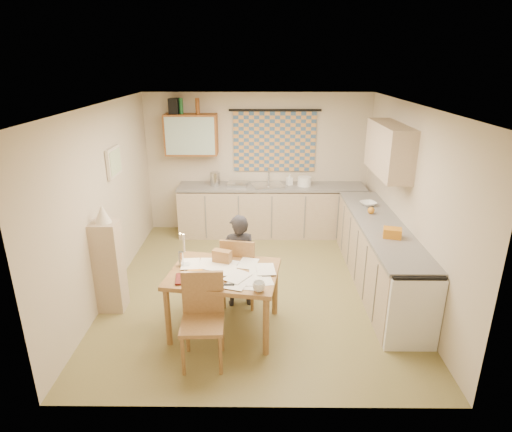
{
  "coord_description": "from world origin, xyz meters",
  "views": [
    {
      "loc": [
        0.03,
        -5.35,
        3.02
      ],
      "look_at": [
        -0.01,
        0.2,
        0.99
      ],
      "focal_mm": 30.0,
      "sensor_mm": 36.0,
      "label": 1
    }
  ],
  "objects_px": {
    "stove": "(407,302)",
    "shelf_stand": "(109,267)",
    "chair_far": "(241,282)",
    "dining_table": "(224,300)",
    "counter_right": "(378,255)",
    "counter_back": "(271,211)",
    "person": "(239,261)"
  },
  "relations": [
    {
      "from": "stove",
      "to": "chair_far",
      "type": "relative_size",
      "value": 0.95
    },
    {
      "from": "counter_right",
      "to": "shelf_stand",
      "type": "xyz_separation_m",
      "value": [
        -3.54,
        -0.67,
        0.14
      ]
    },
    {
      "from": "counter_right",
      "to": "person",
      "type": "height_order",
      "value": "person"
    },
    {
      "from": "dining_table",
      "to": "person",
      "type": "xyz_separation_m",
      "value": [
        0.15,
        0.54,
        0.24
      ]
    },
    {
      "from": "chair_far",
      "to": "person",
      "type": "distance_m",
      "value": 0.33
    },
    {
      "from": "dining_table",
      "to": "chair_far",
      "type": "bearing_deg",
      "value": 82.77
    },
    {
      "from": "chair_far",
      "to": "person",
      "type": "bearing_deg",
      "value": 73.35
    },
    {
      "from": "stove",
      "to": "dining_table",
      "type": "height_order",
      "value": "stove"
    },
    {
      "from": "counter_back",
      "to": "stove",
      "type": "bearing_deg",
      "value": -64.89
    },
    {
      "from": "chair_far",
      "to": "counter_right",
      "type": "bearing_deg",
      "value": -154.63
    },
    {
      "from": "counter_back",
      "to": "chair_far",
      "type": "distance_m",
      "value": 2.43
    },
    {
      "from": "counter_right",
      "to": "dining_table",
      "type": "xyz_separation_m",
      "value": [
        -2.07,
        -1.1,
        -0.07
      ]
    },
    {
      "from": "person",
      "to": "counter_right",
      "type": "bearing_deg",
      "value": -173.17
    },
    {
      "from": "counter_back",
      "to": "stove",
      "type": "height_order",
      "value": "counter_back"
    },
    {
      "from": "counter_right",
      "to": "shelf_stand",
      "type": "height_order",
      "value": "shelf_stand"
    },
    {
      "from": "dining_table",
      "to": "counter_right",
      "type": "bearing_deg",
      "value": 36.76
    },
    {
      "from": "dining_table",
      "to": "shelf_stand",
      "type": "distance_m",
      "value": 1.54
    },
    {
      "from": "counter_back",
      "to": "shelf_stand",
      "type": "bearing_deg",
      "value": -129.6
    },
    {
      "from": "counter_right",
      "to": "stove",
      "type": "xyz_separation_m",
      "value": [
        0.0,
        -1.24,
        -0.0
      ]
    },
    {
      "from": "person",
      "to": "shelf_stand",
      "type": "relative_size",
      "value": 1.05
    },
    {
      "from": "chair_far",
      "to": "stove",
      "type": "bearing_deg",
      "value": 169.32
    },
    {
      "from": "stove",
      "to": "chair_far",
      "type": "bearing_deg",
      "value": 159.37
    },
    {
      "from": "chair_far",
      "to": "person",
      "type": "xyz_separation_m",
      "value": [
        -0.02,
        -0.04,
        0.33
      ]
    },
    {
      "from": "shelf_stand",
      "to": "dining_table",
      "type": "bearing_deg",
      "value": -16.23
    },
    {
      "from": "counter_back",
      "to": "dining_table",
      "type": "bearing_deg",
      "value": -101.87
    },
    {
      "from": "counter_right",
      "to": "shelf_stand",
      "type": "bearing_deg",
      "value": -169.22
    },
    {
      "from": "counter_back",
      "to": "dining_table",
      "type": "height_order",
      "value": "counter_back"
    },
    {
      "from": "stove",
      "to": "shelf_stand",
      "type": "relative_size",
      "value": 0.76
    },
    {
      "from": "person",
      "to": "counter_back",
      "type": "bearing_deg",
      "value": -110.62
    },
    {
      "from": "counter_right",
      "to": "person",
      "type": "relative_size",
      "value": 2.37
    },
    {
      "from": "person",
      "to": "dining_table",
      "type": "bearing_deg",
      "value": 65.31
    },
    {
      "from": "dining_table",
      "to": "shelf_stand",
      "type": "relative_size",
      "value": 1.14
    }
  ]
}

